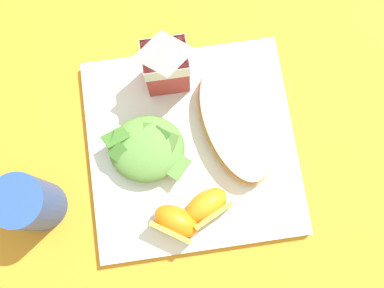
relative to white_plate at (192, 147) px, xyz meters
name	(u,v)px	position (x,y,z in m)	size (l,w,h in m)	color
ground	(192,148)	(0.00, 0.00, -0.01)	(3.00, 3.00, 0.00)	orange
white_plate	(192,147)	(0.00, 0.00, 0.00)	(0.28, 0.28, 0.02)	white
cheesy_pizza_bread	(233,125)	(0.06, 0.02, 0.03)	(0.11, 0.18, 0.04)	tan
green_salad_pile	(147,146)	(-0.06, 0.00, 0.03)	(0.11, 0.10, 0.04)	#5B8E3D
milk_carton	(166,63)	(-0.02, 0.10, 0.07)	(0.06, 0.05, 0.11)	#B7332D
orange_wedge_front	(176,222)	(-0.04, -0.10, 0.03)	(0.07, 0.06, 0.04)	orange
orange_wedge_middle	(207,207)	(0.01, -0.09, 0.03)	(0.07, 0.06, 0.04)	orange
drinking_blue_cup	(30,203)	(-0.21, -0.05, 0.04)	(0.07, 0.07, 0.10)	#284CA3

